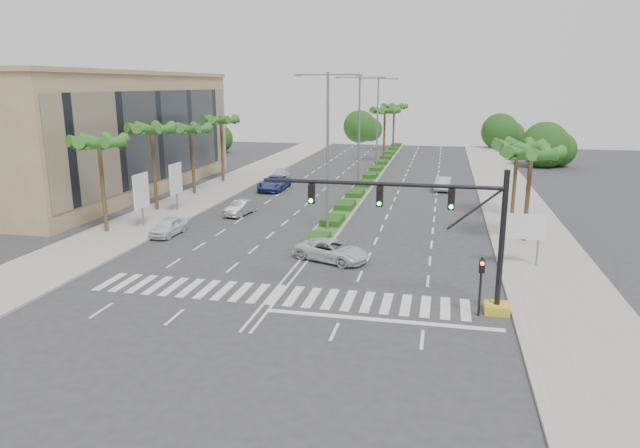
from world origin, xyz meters
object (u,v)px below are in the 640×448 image
(car_parked_d, at_px, (279,177))
(car_crossing, at_px, (332,251))
(car_parked_b, at_px, (241,208))
(car_right, at_px, (444,183))
(car_parked_a, at_px, (168,227))
(car_parked_c, at_px, (274,183))

(car_parked_d, bearing_deg, car_crossing, -70.86)
(car_parked_b, height_order, car_right, car_right)
(car_parked_a, xyz_separation_m, car_parked_d, (1.58, 24.51, 0.02))
(car_parked_a, relative_size, car_parked_c, 0.71)
(car_parked_a, bearing_deg, car_crossing, -12.89)
(car_right, bearing_deg, car_crossing, 81.16)
(car_right, bearing_deg, car_parked_c, 17.74)
(car_parked_b, xyz_separation_m, car_crossing, (10.37, -11.37, 0.04))
(car_parked_b, relative_size, car_parked_c, 0.71)
(car_parked_a, height_order, car_right, car_right)
(car_crossing, bearing_deg, car_right, 7.30)
(car_parked_a, bearing_deg, car_parked_d, 88.86)
(car_parked_b, bearing_deg, car_parked_c, 100.51)
(car_parked_c, relative_size, car_right, 1.21)
(car_parked_a, xyz_separation_m, car_crossing, (13.32, -3.68, 0.02))
(car_parked_c, distance_m, car_right, 18.28)
(car_parked_b, bearing_deg, car_parked_d, 102.46)
(car_parked_b, relative_size, car_right, 0.86)
(car_parked_c, xyz_separation_m, car_crossing, (10.95, -23.46, -0.09))
(car_parked_b, xyz_separation_m, car_parked_c, (-0.58, 12.08, 0.12))
(car_parked_a, height_order, car_parked_b, car_parked_a)
(car_parked_b, xyz_separation_m, car_parked_d, (-1.38, 16.81, 0.04))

